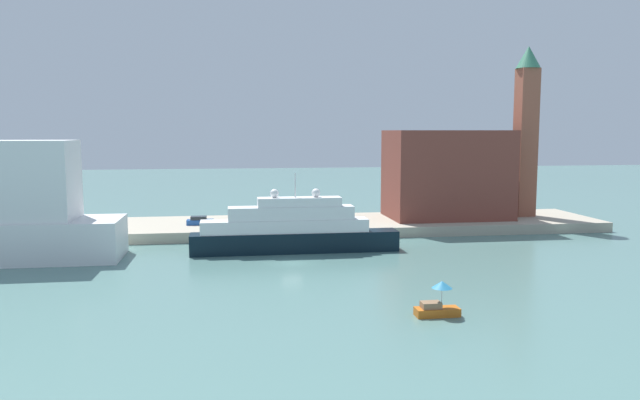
# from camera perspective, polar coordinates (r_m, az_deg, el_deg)

# --- Properties ---
(ground) EXTENTS (400.00, 400.00, 0.00)m
(ground) POSITION_cam_1_polar(r_m,az_deg,el_deg) (77.62, -2.66, -5.95)
(ground) COLOR slate
(quay_dock) EXTENTS (110.00, 18.28, 1.62)m
(quay_dock) POSITION_cam_1_polar(r_m,az_deg,el_deg) (102.09, -4.06, -2.49)
(quay_dock) COLOR #ADA38E
(quay_dock) RESTS_ON ground
(large_yacht) EXTENTS (28.73, 3.66, 10.98)m
(large_yacht) POSITION_cam_1_polar(r_m,az_deg,el_deg) (84.21, -2.59, -2.84)
(large_yacht) COLOR black
(large_yacht) RESTS_ON ground
(small_motorboat) EXTENTS (4.01, 1.86, 3.22)m
(small_motorboat) POSITION_cam_1_polar(r_m,az_deg,el_deg) (56.88, 10.96, -9.49)
(small_motorboat) COLOR #C66019
(small_motorboat) RESTS_ON ground
(harbor_building) EXTENTS (20.38, 13.00, 15.21)m
(harbor_building) POSITION_cam_1_polar(r_m,az_deg,el_deg) (108.46, 11.81, 2.39)
(harbor_building) COLOR brown
(harbor_building) RESTS_ON quay_dock
(bell_tower) EXTENTS (4.26, 4.26, 29.80)m
(bell_tower) POSITION_cam_1_polar(r_m,az_deg,el_deg) (113.95, 18.74, 6.58)
(bell_tower) COLOR #93513D
(bell_tower) RESTS_ON quay_dock
(parked_car) EXTENTS (4.27, 1.87, 1.37)m
(parked_car) POSITION_cam_1_polar(r_m,az_deg,el_deg) (100.46, -11.20, -1.94)
(parked_car) COLOR #1E4C99
(parked_car) RESTS_ON quay_dock
(person_figure) EXTENTS (0.36, 0.36, 1.74)m
(person_figure) POSITION_cam_1_polar(r_m,az_deg,el_deg) (94.45, -9.44, -2.30)
(person_figure) COLOR maroon
(person_figure) RESTS_ON quay_dock
(mooring_bollard) EXTENTS (0.45, 0.45, 0.82)m
(mooring_bollard) POSITION_cam_1_polar(r_m,az_deg,el_deg) (93.67, -6.06, -2.57)
(mooring_bollard) COLOR black
(mooring_bollard) RESTS_ON quay_dock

